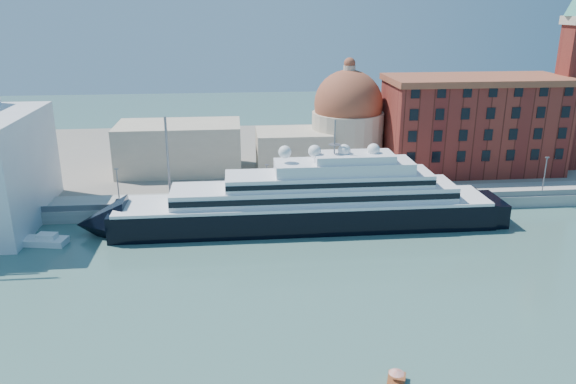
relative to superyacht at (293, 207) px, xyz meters
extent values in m
plane|color=#3B6660|center=(-4.49, -23.00, -4.29)|extent=(400.00, 400.00, 0.00)
cube|color=gray|center=(-4.49, 11.00, -3.04)|extent=(180.00, 10.00, 2.50)
cube|color=slate|center=(-4.49, 52.00, -3.29)|extent=(260.00, 72.00, 2.00)
cube|color=slate|center=(-4.49, 6.50, -1.19)|extent=(180.00, 0.10, 1.20)
cube|color=black|center=(2.26, 0.00, -2.21)|extent=(73.64, 11.33, 6.14)
cone|color=black|center=(-36.45, 0.00, -2.21)|extent=(9.44, 11.33, 11.33)
cube|color=black|center=(39.08, 0.00, -2.40)|extent=(5.66, 10.39, 5.66)
cube|color=white|center=(2.26, 0.00, 1.10)|extent=(71.75, 11.52, 0.57)
cube|color=white|center=(4.15, 0.00, 2.80)|extent=(54.76, 9.44, 2.83)
cube|color=black|center=(4.15, -4.72, 2.80)|extent=(54.76, 0.15, 1.13)
cube|color=white|center=(6.98, 0.00, 5.44)|extent=(39.65, 8.50, 2.45)
cube|color=white|center=(9.81, 0.00, 7.80)|extent=(26.44, 7.55, 2.27)
cube|color=white|center=(11.70, 0.00, 9.69)|extent=(15.11, 6.61, 1.51)
cylinder|color=slate|center=(7.93, 0.00, 13.65)|extent=(0.28, 0.28, 6.61)
sphere|color=white|center=(-1.52, 0.00, 11.01)|extent=(2.45, 2.45, 2.45)
sphere|color=white|center=(4.15, 0.00, 11.01)|extent=(2.45, 2.45, 2.45)
sphere|color=white|center=(9.81, 0.00, 11.01)|extent=(2.45, 2.45, 2.45)
sphere|color=white|center=(15.48, 0.00, 11.01)|extent=(2.45, 2.45, 2.45)
cube|color=white|center=(-47.08, -3.72, -3.77)|extent=(10.67, 5.22, 1.36)
cube|color=white|center=(-45.41, -4.03, -2.67)|extent=(3.74, 2.72, 1.02)
cylinder|color=slate|center=(6.55, -49.97, -2.68)|extent=(0.06, 0.06, 1.61)
cone|color=red|center=(6.55, -49.97, -1.78)|extent=(1.81, 1.81, 0.40)
cube|color=maroon|center=(47.51, 29.00, 8.71)|extent=(42.00, 18.00, 22.00)
cube|color=brown|center=(47.51, 29.00, 20.21)|extent=(43.00, 19.00, 1.50)
cube|color=maroon|center=(71.51, 29.00, 15.21)|extent=(6.00, 6.00, 35.00)
cylinder|color=beige|center=(17.51, 35.00, 4.71)|extent=(18.00, 18.00, 14.00)
sphere|color=brown|center=(17.51, 35.00, 13.71)|extent=(17.00, 17.00, 17.00)
cylinder|color=beige|center=(17.51, 35.00, 21.71)|extent=(3.00, 3.00, 3.00)
cube|color=beige|center=(3.51, 33.00, 2.71)|extent=(18.00, 14.00, 10.00)
cube|color=beige|center=(-24.49, 35.00, 3.71)|extent=(30.00, 16.00, 12.00)
cylinder|color=slate|center=(-34.49, 8.00, 2.21)|extent=(0.24, 0.24, 8.00)
cube|color=slate|center=(-34.49, 8.00, 6.31)|extent=(0.80, 0.30, 0.25)
cylinder|color=slate|center=(-4.49, 8.00, 2.21)|extent=(0.24, 0.24, 8.00)
cube|color=slate|center=(-4.49, 8.00, 6.31)|extent=(0.80, 0.30, 0.25)
cylinder|color=slate|center=(25.51, 8.00, 2.21)|extent=(0.24, 0.24, 8.00)
cube|color=slate|center=(25.51, 8.00, 6.31)|extent=(0.80, 0.30, 0.25)
cylinder|color=slate|center=(55.51, 8.00, 2.21)|extent=(0.24, 0.24, 8.00)
cube|color=slate|center=(55.51, 8.00, 6.31)|extent=(0.80, 0.30, 0.25)
cylinder|color=slate|center=(-24.49, 10.00, 7.21)|extent=(0.50, 0.50, 18.00)
camera|label=1|loc=(-10.76, -101.87, 37.58)|focal=35.00mm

